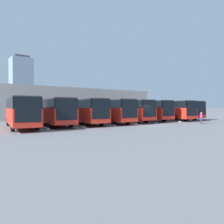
% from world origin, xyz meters
% --- Properties ---
extents(ground_plane, '(600.00, 600.00, 0.00)m').
position_xyz_m(ground_plane, '(0.00, 0.00, 0.00)').
color(ground_plane, slate).
extents(bus_0, '(3.80, 11.41, 3.22)m').
position_xyz_m(bus_0, '(-13.61, -5.94, 1.80)').
color(bus_0, red).
rests_on(bus_0, ground_plane).
extents(curb_divider_0, '(1.03, 6.38, 0.15)m').
position_xyz_m(curb_divider_0, '(-11.67, -4.28, 0.07)').
color(curb_divider_0, '#B2B2AD').
rests_on(curb_divider_0, ground_plane).
extents(bus_1, '(3.80, 11.41, 3.22)m').
position_xyz_m(bus_1, '(-9.72, -4.99, 1.80)').
color(bus_1, red).
rests_on(bus_1, ground_plane).
extents(curb_divider_1, '(1.03, 6.38, 0.15)m').
position_xyz_m(curb_divider_1, '(-7.78, -3.33, 0.07)').
color(curb_divider_1, '#B2B2AD').
rests_on(curb_divider_1, ground_plane).
extents(bus_2, '(3.80, 11.41, 3.22)m').
position_xyz_m(bus_2, '(-5.83, -6.13, 1.80)').
color(bus_2, red).
rests_on(bus_2, ground_plane).
extents(curb_divider_2, '(1.03, 6.38, 0.15)m').
position_xyz_m(curb_divider_2, '(-3.89, -4.47, 0.07)').
color(curb_divider_2, '#B2B2AD').
rests_on(curb_divider_2, ground_plane).
extents(bus_3, '(3.80, 11.41, 3.22)m').
position_xyz_m(bus_3, '(-1.94, -6.01, 1.80)').
color(bus_3, red).
rests_on(bus_3, ground_plane).
extents(curb_divider_3, '(1.03, 6.38, 0.15)m').
position_xyz_m(curb_divider_3, '(0.00, -4.35, 0.07)').
color(curb_divider_3, '#B2B2AD').
rests_on(curb_divider_3, ground_plane).
extents(bus_4, '(3.80, 11.41, 3.22)m').
position_xyz_m(bus_4, '(1.95, -5.41, 1.80)').
color(bus_4, red).
rests_on(bus_4, ground_plane).
extents(curb_divider_4, '(1.03, 6.38, 0.15)m').
position_xyz_m(curb_divider_4, '(3.89, -3.75, 0.07)').
color(curb_divider_4, '#B2B2AD').
rests_on(curb_divider_4, ground_plane).
extents(bus_5, '(3.80, 11.41, 3.22)m').
position_xyz_m(bus_5, '(5.83, -5.62, 1.80)').
color(bus_5, red).
rests_on(bus_5, ground_plane).
extents(curb_divider_5, '(1.03, 6.38, 0.15)m').
position_xyz_m(curb_divider_5, '(7.78, -3.97, 0.07)').
color(curb_divider_5, '#B2B2AD').
rests_on(curb_divider_5, ground_plane).
extents(bus_6, '(3.80, 11.41, 3.22)m').
position_xyz_m(bus_6, '(9.72, -5.84, 1.80)').
color(bus_6, red).
rests_on(bus_6, ground_plane).
extents(curb_divider_6, '(1.03, 6.38, 0.15)m').
position_xyz_m(curb_divider_6, '(11.67, -4.18, 0.07)').
color(curb_divider_6, '#B2B2AD').
rests_on(curb_divider_6, ground_plane).
extents(bus_7, '(3.80, 11.41, 3.22)m').
position_xyz_m(bus_7, '(13.61, -4.98, 1.80)').
color(bus_7, red).
rests_on(bus_7, ground_plane).
extents(pedestrian, '(0.49, 0.49, 1.55)m').
position_xyz_m(pedestrian, '(-7.40, 3.05, 0.83)').
color(pedestrian, '#38384C').
rests_on(pedestrian, ground_plane).
extents(station_building, '(35.04, 15.98, 5.88)m').
position_xyz_m(station_building, '(0.00, -23.76, 2.96)').
color(station_building, beige).
rests_on(station_building, ground_plane).
extents(office_tower, '(18.61, 18.61, 50.53)m').
position_xyz_m(office_tower, '(-32.08, -200.04, 24.67)').
color(office_tower, '#93A8B7').
rests_on(office_tower, ground_plane).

